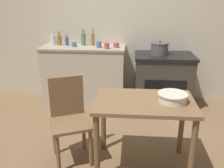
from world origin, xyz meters
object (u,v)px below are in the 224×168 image
flour_sack (174,107)px  work_table (144,112)px  bottle_left (93,39)px  bottle_center_left (67,41)px  stove (163,80)px  bottle_mid_left (59,40)px  stock_pot (159,48)px  bottle_far_left (83,39)px  bottle_center (53,39)px  cup_mid_right (107,46)px  cup_far_right (74,44)px  chair (69,117)px  mixing_bowl_large (173,97)px  cup_center_right (99,44)px  cup_right (116,45)px

flour_sack → work_table: bearing=-113.5°
bottle_left → bottle_center_left: (-0.42, -0.03, -0.04)m
stove → bottle_mid_left: bottle_mid_left is taller
stock_pot → bottle_far_left: bearing=171.9°
bottle_center → cup_mid_right: bearing=-18.3°
bottle_far_left → cup_far_right: bearing=-134.1°
chair → cup_far_right: bearing=76.9°
work_table → bottle_mid_left: 2.22m
bottle_mid_left → mixing_bowl_large: bearing=-48.0°
mixing_bowl_large → cup_center_right: size_ratio=2.88×
stove → bottle_mid_left: size_ratio=4.13×
stove → work_table: (-0.37, -1.59, 0.19)m
stove → bottle_center_left: bearing=175.0°
cup_mid_right → bottle_center: bearing=161.7°
stove → bottle_center: 1.90m
stove → flour_sack: bearing=-76.4°
bottle_center_left → cup_right: (0.80, -0.12, -0.03)m
bottle_mid_left → chair: bearing=-71.8°
chair → cup_far_right: cup_far_right is taller
bottle_center_left → cup_center_right: bearing=-15.8°
bottle_mid_left → cup_far_right: (0.27, -0.12, -0.05)m
bottle_center_left → cup_far_right: bottle_center_left is taller
flour_sack → bottle_far_left: (-1.40, 0.64, 0.85)m
stove → bottle_far_left: bottle_far_left is taller
flour_sack → cup_mid_right: (-1.00, 0.39, 0.79)m
bottle_mid_left → cup_center_right: (0.67, -0.17, -0.04)m
work_table → cup_far_right: size_ratio=12.57×
stock_pot → cup_center_right: 0.93m
work_table → bottle_center_left: bottle_center_left is taller
stock_pot → bottle_far_left: 1.21m
flour_sack → bottle_far_left: size_ratio=1.36×
stock_pot → bottle_center: size_ratio=1.30×
cup_far_right → work_table: bearing=-57.2°
cup_mid_right → cup_far_right: size_ratio=1.23×
flour_sack → bottle_center: 2.20m
work_table → cup_center_right: (-0.64, 1.57, 0.36)m
stock_pot → cup_mid_right: 0.80m
cup_far_right → bottle_center_left: bearing=142.3°
flour_sack → bottle_left: (-1.25, 0.65, 0.85)m
bottle_far_left → bottle_center: 0.52m
cup_right → bottle_center: bearing=169.6°
bottle_left → cup_far_right: bearing=-153.2°
work_table → bottle_far_left: (-0.92, 1.75, 0.41)m
stock_pot → work_table: bearing=-100.1°
bottle_center_left → bottle_far_left: bearing=4.6°
mixing_bowl_large → chair: bearing=174.4°
stock_pot → bottle_left: bearing=170.3°
mixing_bowl_large → cup_mid_right: bearing=117.3°
stove → mixing_bowl_large: 1.64m
chair → flour_sack: size_ratio=2.52×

